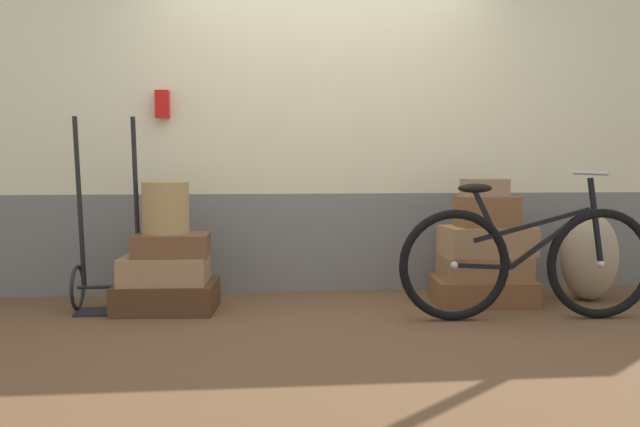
{
  "coord_description": "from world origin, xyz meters",
  "views": [
    {
      "loc": [
        -0.48,
        -4.17,
        1.0
      ],
      "look_at": [
        -0.06,
        0.13,
        0.66
      ],
      "focal_mm": 36.03,
      "sensor_mm": 36.0,
      "label": 1
    }
  ],
  "objects_px": {
    "suitcase_4": "(484,267)",
    "suitcase_5": "(487,241)",
    "suitcase_6": "(487,212)",
    "suitcase_2": "(172,245)",
    "suitcase_0": "(167,296)",
    "bicycle": "(528,262)",
    "suitcase_3": "(483,291)",
    "suitcase_7": "(485,188)",
    "burlap_sack": "(589,257)",
    "luggage_trolley": "(109,268)",
    "wicker_basket": "(166,208)",
    "suitcase_1": "(165,269)"
  },
  "relations": [
    {
      "from": "burlap_sack",
      "to": "luggage_trolley",
      "type": "bearing_deg",
      "value": 179.77
    },
    {
      "from": "suitcase_4",
      "to": "burlap_sack",
      "type": "bearing_deg",
      "value": 3.35
    },
    {
      "from": "wicker_basket",
      "to": "luggage_trolley",
      "type": "relative_size",
      "value": 0.27
    },
    {
      "from": "suitcase_5",
      "to": "wicker_basket",
      "type": "xyz_separation_m",
      "value": [
        -2.25,
        -0.03,
        0.25
      ]
    },
    {
      "from": "suitcase_1",
      "to": "suitcase_5",
      "type": "height_order",
      "value": "suitcase_5"
    },
    {
      "from": "suitcase_6",
      "to": "luggage_trolley",
      "type": "bearing_deg",
      "value": 178.26
    },
    {
      "from": "suitcase_6",
      "to": "suitcase_7",
      "type": "xyz_separation_m",
      "value": [
        -0.02,
        -0.01,
        0.17
      ]
    },
    {
      "from": "luggage_trolley",
      "to": "burlap_sack",
      "type": "height_order",
      "value": "luggage_trolley"
    },
    {
      "from": "suitcase_2",
      "to": "bicycle",
      "type": "height_order",
      "value": "bicycle"
    },
    {
      "from": "suitcase_4",
      "to": "luggage_trolley",
      "type": "distance_m",
      "value": 2.62
    },
    {
      "from": "wicker_basket",
      "to": "suitcase_4",
      "type": "bearing_deg",
      "value": 0.45
    },
    {
      "from": "suitcase_0",
      "to": "suitcase_2",
      "type": "height_order",
      "value": "suitcase_2"
    },
    {
      "from": "luggage_trolley",
      "to": "suitcase_0",
      "type": "bearing_deg",
      "value": -8.21
    },
    {
      "from": "suitcase_7",
      "to": "wicker_basket",
      "type": "bearing_deg",
      "value": 175.65
    },
    {
      "from": "suitcase_1",
      "to": "bicycle",
      "type": "xyz_separation_m",
      "value": [
        2.34,
        -0.48,
        0.09
      ]
    },
    {
      "from": "suitcase_5",
      "to": "luggage_trolley",
      "type": "height_order",
      "value": "luggage_trolley"
    },
    {
      "from": "suitcase_5",
      "to": "wicker_basket",
      "type": "bearing_deg",
      "value": 177.23
    },
    {
      "from": "suitcase_3",
      "to": "burlap_sack",
      "type": "distance_m",
      "value": 0.84
    },
    {
      "from": "bicycle",
      "to": "suitcase_1",
      "type": "bearing_deg",
      "value": 168.5
    },
    {
      "from": "suitcase_3",
      "to": "suitcase_5",
      "type": "xyz_separation_m",
      "value": [
        0.04,
        0.04,
        0.36
      ]
    },
    {
      "from": "suitcase_2",
      "to": "burlap_sack",
      "type": "relative_size",
      "value": 0.77
    },
    {
      "from": "suitcase_5",
      "to": "bicycle",
      "type": "xyz_separation_m",
      "value": [
        0.08,
        -0.52,
        -0.07
      ]
    },
    {
      "from": "suitcase_2",
      "to": "suitcase_6",
      "type": "height_order",
      "value": "suitcase_6"
    },
    {
      "from": "suitcase_3",
      "to": "suitcase_6",
      "type": "xyz_separation_m",
      "value": [
        0.02,
        0.02,
        0.57
      ]
    },
    {
      "from": "suitcase_1",
      "to": "wicker_basket",
      "type": "height_order",
      "value": "wicker_basket"
    },
    {
      "from": "suitcase_4",
      "to": "suitcase_6",
      "type": "relative_size",
      "value": 1.48
    },
    {
      "from": "wicker_basket",
      "to": "suitcase_0",
      "type": "bearing_deg",
      "value": -97.1
    },
    {
      "from": "suitcase_2",
      "to": "bicycle",
      "type": "xyz_separation_m",
      "value": [
        2.29,
        -0.46,
        -0.08
      ]
    },
    {
      "from": "suitcase_0",
      "to": "suitcase_7",
      "type": "bearing_deg",
      "value": 4.59
    },
    {
      "from": "suitcase_5",
      "to": "bicycle",
      "type": "distance_m",
      "value": 0.53
    },
    {
      "from": "wicker_basket",
      "to": "bicycle",
      "type": "xyz_separation_m",
      "value": [
        2.33,
        -0.49,
        -0.33
      ]
    },
    {
      "from": "suitcase_5",
      "to": "bicycle",
      "type": "bearing_deg",
      "value": -84.85
    },
    {
      "from": "burlap_sack",
      "to": "suitcase_7",
      "type": "bearing_deg",
      "value": -178.12
    },
    {
      "from": "suitcase_2",
      "to": "suitcase_5",
      "type": "relative_size",
      "value": 0.79
    },
    {
      "from": "wicker_basket",
      "to": "suitcase_5",
      "type": "bearing_deg",
      "value": 0.72
    },
    {
      "from": "suitcase_3",
      "to": "burlap_sack",
      "type": "relative_size",
      "value": 1.09
    },
    {
      "from": "suitcase_0",
      "to": "suitcase_5",
      "type": "xyz_separation_m",
      "value": [
        2.26,
        0.04,
        0.35
      ]
    },
    {
      "from": "suitcase_3",
      "to": "wicker_basket",
      "type": "xyz_separation_m",
      "value": [
        -2.22,
        0.01,
        0.61
      ]
    },
    {
      "from": "suitcase_0",
      "to": "wicker_basket",
      "type": "distance_m",
      "value": 0.6
    },
    {
      "from": "suitcase_5",
      "to": "suitcase_2",
      "type": "bearing_deg",
      "value": 177.97
    },
    {
      "from": "suitcase_3",
      "to": "suitcase_7",
      "type": "xyz_separation_m",
      "value": [
        -0.0,
        0.01,
        0.74
      ]
    },
    {
      "from": "suitcase_0",
      "to": "suitcase_1",
      "type": "bearing_deg",
      "value": 177.15
    },
    {
      "from": "suitcase_4",
      "to": "suitcase_6",
      "type": "xyz_separation_m",
      "value": [
        0.01,
        -0.01,
        0.4
      ]
    },
    {
      "from": "suitcase_3",
      "to": "suitcase_7",
      "type": "distance_m",
      "value": 0.74
    },
    {
      "from": "burlap_sack",
      "to": "bicycle",
      "type": "height_order",
      "value": "bicycle"
    },
    {
      "from": "suitcase_4",
      "to": "suitcase_5",
      "type": "relative_size",
      "value": 0.97
    },
    {
      "from": "suitcase_0",
      "to": "wicker_basket",
      "type": "bearing_deg",
      "value": 87.07
    },
    {
      "from": "suitcase_3",
      "to": "burlap_sack",
      "type": "bearing_deg",
      "value": 7.45
    },
    {
      "from": "wicker_basket",
      "to": "suitcase_3",
      "type": "bearing_deg",
      "value": -0.19
    },
    {
      "from": "bicycle",
      "to": "suitcase_2",
      "type": "bearing_deg",
      "value": 168.6
    }
  ]
}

